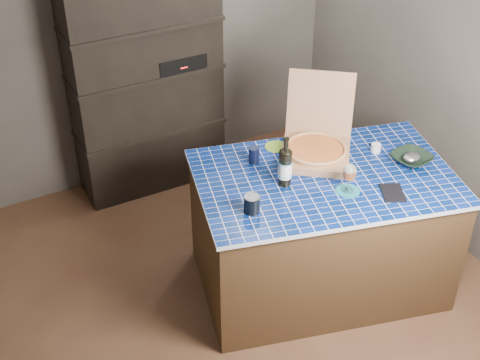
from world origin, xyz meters
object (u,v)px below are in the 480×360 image
pizza_box (316,147)px  wine_glass (350,173)px  mead_bottle (285,166)px  bowl (412,159)px  dvd_case (393,193)px  kitchen_island (321,231)px

pizza_box → wine_glass: bearing=-59.1°
mead_bottle → bowl: size_ratio=1.34×
wine_glass → dvd_case: bearing=-33.5°
bowl → dvd_case: bearing=-146.4°
dvd_case → bowl: bearing=59.0°
mead_bottle → bowl: bearing=-12.2°
kitchen_island → bowl: 0.78m
kitchen_island → wine_glass: size_ratio=9.55×
pizza_box → mead_bottle: (-0.36, -0.19, 0.06)m
kitchen_island → dvd_case: (0.26, -0.36, 0.46)m
kitchen_island → pizza_box: (0.08, 0.24, 0.53)m
dvd_case → bowl: 0.40m
pizza_box → wine_glass: size_ratio=3.63×
pizza_box → mead_bottle: 0.41m
mead_bottle → dvd_case: size_ratio=1.81×
wine_glass → dvd_case: wine_glass is taller
dvd_case → bowl: bowl is taller
kitchen_island → pizza_box: bearing=86.3°
kitchen_island → wine_glass: wine_glass is taller
mead_bottle → wine_glass: 0.40m
pizza_box → kitchen_island: bearing=-70.7°
kitchen_island → bowl: size_ratio=7.42×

